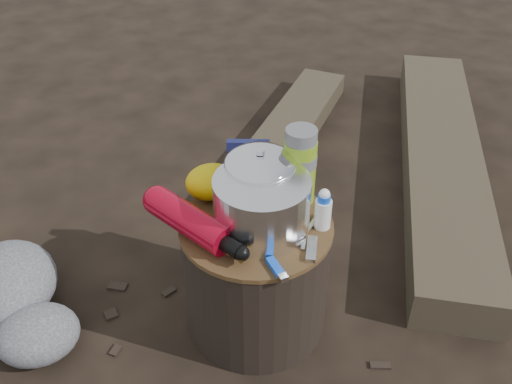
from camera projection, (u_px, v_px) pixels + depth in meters
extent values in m
plane|color=black|center=(256.00, 318.00, 1.74)|extent=(60.00, 60.00, 0.00)
cylinder|color=black|center=(256.00, 274.00, 1.63)|extent=(0.41, 0.41, 0.37)
cube|color=#3F3627|center=(441.00, 159.00, 2.30)|extent=(0.94, 1.64, 0.14)
cube|color=#3F3627|center=(287.00, 134.00, 2.50)|extent=(0.82, 1.03, 0.09)
cylinder|color=white|center=(262.00, 204.00, 1.46)|extent=(0.25, 0.25, 0.15)
cylinder|color=white|center=(260.00, 182.00, 1.51)|extent=(0.18, 0.18, 0.18)
cylinder|color=#7FAA1E|center=(300.00, 166.00, 1.54)|extent=(0.09, 0.09, 0.22)
cylinder|color=black|center=(284.00, 174.00, 1.61)|extent=(0.07, 0.07, 0.10)
ellipsoid|color=yellow|center=(211.00, 182.00, 1.58)|extent=(0.14, 0.12, 0.10)
cube|color=#151948|center=(248.00, 165.00, 1.60)|extent=(0.12, 0.05, 0.15)
cube|color=blue|center=(275.00, 267.00, 1.38)|extent=(0.04, 0.08, 0.02)
cube|color=silver|center=(312.00, 249.00, 1.43)|extent=(0.06, 0.09, 0.01)
cylinder|color=white|center=(323.00, 210.00, 1.48)|extent=(0.04, 0.04, 0.11)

